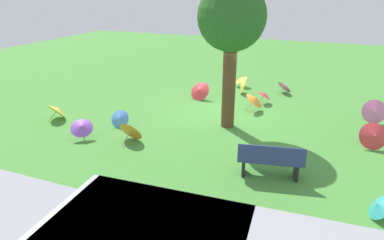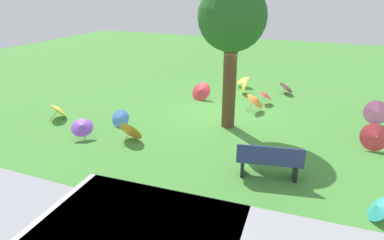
{
  "view_description": "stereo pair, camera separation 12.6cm",
  "coord_description": "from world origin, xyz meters",
  "px_view_note": "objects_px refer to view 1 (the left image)",
  "views": [
    {
      "loc": [
        -3.31,
        11.28,
        4.42
      ],
      "look_at": [
        0.26,
        2.35,
        0.6
      ],
      "focal_mm": 31.39,
      "sensor_mm": 36.0,
      "label": 1
    },
    {
      "loc": [
        -3.43,
        11.24,
        4.42
      ],
      "look_at": [
        0.26,
        2.35,
        0.6
      ],
      "focal_mm": 31.39,
      "sensor_mm": 36.0,
      "label": 2
    }
  ],
  "objects_px": {
    "parasol_purple_2": "(82,127)",
    "parasol_pink_1": "(375,112)",
    "parasol_yellow_1": "(242,86)",
    "parasol_orange_1": "(255,99)",
    "park_bench": "(270,161)",
    "parasol_yellow_2": "(241,79)",
    "parasol_red_0": "(374,136)",
    "parasol_blue_1": "(119,119)",
    "parasol_red_1": "(199,91)",
    "parasol_orange_0": "(132,130)",
    "parasol_teal_0": "(379,206)",
    "shade_tree": "(232,21)",
    "parasol_pink_0": "(285,86)",
    "parasol_red_3": "(265,94)",
    "parasol_yellow_0": "(58,110)"
  },
  "relations": [
    {
      "from": "parasol_purple_2",
      "to": "parasol_pink_1",
      "type": "height_order",
      "value": "parasol_pink_1"
    },
    {
      "from": "parasol_yellow_1",
      "to": "parasol_pink_1",
      "type": "bearing_deg",
      "value": 161.9
    },
    {
      "from": "parasol_orange_1",
      "to": "parasol_yellow_1",
      "type": "distance_m",
      "value": 2.27
    },
    {
      "from": "park_bench",
      "to": "parasol_yellow_2",
      "type": "bearing_deg",
      "value": -70.86
    },
    {
      "from": "parasol_orange_1",
      "to": "parasol_pink_1",
      "type": "bearing_deg",
      "value": -175.2
    },
    {
      "from": "parasol_red_0",
      "to": "parasol_blue_1",
      "type": "bearing_deg",
      "value": 9.81
    },
    {
      "from": "parasol_red_0",
      "to": "parasol_red_1",
      "type": "distance_m",
      "value": 6.82
    },
    {
      "from": "parasol_orange_0",
      "to": "parasol_teal_0",
      "type": "bearing_deg",
      "value": 168.6
    },
    {
      "from": "parasol_red_1",
      "to": "parasol_orange_0",
      "type": "bearing_deg",
      "value": 84.2
    },
    {
      "from": "parasol_red_0",
      "to": "parasol_yellow_2",
      "type": "relative_size",
      "value": 1.11
    },
    {
      "from": "parasol_purple_2",
      "to": "parasol_orange_0",
      "type": "bearing_deg",
      "value": -161.7
    },
    {
      "from": "parasol_teal_0",
      "to": "parasol_orange_1",
      "type": "distance_m",
      "value": 6.5
    },
    {
      "from": "parasol_yellow_2",
      "to": "shade_tree",
      "type": "bearing_deg",
      "value": 99.08
    },
    {
      "from": "parasol_pink_0",
      "to": "parasol_red_3",
      "type": "bearing_deg",
      "value": 71.83
    },
    {
      "from": "parasol_orange_1",
      "to": "parasol_pink_0",
      "type": "relative_size",
      "value": 0.9
    },
    {
      "from": "parasol_red_1",
      "to": "parasol_pink_1",
      "type": "relative_size",
      "value": 1.05
    },
    {
      "from": "shade_tree",
      "to": "parasol_red_3",
      "type": "distance_m",
      "value": 4.24
    },
    {
      "from": "parasol_teal_0",
      "to": "parasol_yellow_1",
      "type": "height_order",
      "value": "parasol_yellow_1"
    },
    {
      "from": "parasol_pink_1",
      "to": "park_bench",
      "type": "bearing_deg",
      "value": 61.0
    },
    {
      "from": "parasol_red_1",
      "to": "parasol_blue_1",
      "type": "height_order",
      "value": "parasol_red_1"
    },
    {
      "from": "shade_tree",
      "to": "parasol_red_0",
      "type": "xyz_separation_m",
      "value": [
        -4.44,
        0.1,
        -3.07
      ]
    },
    {
      "from": "parasol_teal_0",
      "to": "parasol_blue_1",
      "type": "relative_size",
      "value": 1.02
    },
    {
      "from": "parasol_pink_0",
      "to": "parasol_blue_1",
      "type": "bearing_deg",
      "value": 52.31
    },
    {
      "from": "parasol_teal_0",
      "to": "parasol_purple_2",
      "type": "relative_size",
      "value": 0.75
    },
    {
      "from": "parasol_red_3",
      "to": "parasol_pink_1",
      "type": "distance_m",
      "value": 3.98
    },
    {
      "from": "parasol_purple_2",
      "to": "shade_tree",
      "type": "bearing_deg",
      "value": -144.82
    },
    {
      "from": "parasol_pink_1",
      "to": "parasol_red_0",
      "type": "bearing_deg",
      "value": 84.57
    },
    {
      "from": "parasol_red_0",
      "to": "park_bench",
      "type": "bearing_deg",
      "value": 47.12
    },
    {
      "from": "parasol_yellow_2",
      "to": "parasol_orange_0",
      "type": "bearing_deg",
      "value": 77.37
    },
    {
      "from": "park_bench",
      "to": "parasol_red_0",
      "type": "bearing_deg",
      "value": -132.88
    },
    {
      "from": "shade_tree",
      "to": "parasol_orange_0",
      "type": "xyz_separation_m",
      "value": [
        2.39,
        2.24,
        -3.1
      ]
    },
    {
      "from": "parasol_red_3",
      "to": "parasol_pink_1",
      "type": "xyz_separation_m",
      "value": [
        -3.92,
        0.7,
        0.03
      ]
    },
    {
      "from": "parasol_teal_0",
      "to": "parasol_pink_1",
      "type": "xyz_separation_m",
      "value": [
        -0.4,
        -5.7,
        0.14
      ]
    },
    {
      "from": "parasol_yellow_1",
      "to": "parasol_blue_1",
      "type": "bearing_deg",
      "value": 61.09
    },
    {
      "from": "parasol_red_1",
      "to": "parasol_red_3",
      "type": "distance_m",
      "value": 2.69
    },
    {
      "from": "parasol_red_0",
      "to": "parasol_yellow_0",
      "type": "height_order",
      "value": "parasol_red_0"
    },
    {
      "from": "parasol_teal_0",
      "to": "parasol_blue_1",
      "type": "height_order",
      "value": "parasol_blue_1"
    },
    {
      "from": "parasol_orange_1",
      "to": "parasol_pink_1",
      "type": "distance_m",
      "value": 4.1
    },
    {
      "from": "parasol_yellow_0",
      "to": "parasol_pink_1",
      "type": "distance_m",
      "value": 11.11
    },
    {
      "from": "parasol_yellow_1",
      "to": "parasol_purple_2",
      "type": "bearing_deg",
      "value": 62.43
    },
    {
      "from": "parasol_orange_0",
      "to": "parasol_pink_0",
      "type": "distance_m",
      "value": 7.79
    },
    {
      "from": "park_bench",
      "to": "parasol_orange_1",
      "type": "distance_m",
      "value": 4.8
    },
    {
      "from": "shade_tree",
      "to": "parasol_red_1",
      "type": "xyz_separation_m",
      "value": [
        1.92,
        -2.37,
        -3.09
      ]
    },
    {
      "from": "parasol_red_0",
      "to": "parasol_yellow_1",
      "type": "distance_m",
      "value": 6.27
    },
    {
      "from": "parasol_red_1",
      "to": "parasol_purple_2",
      "type": "relative_size",
      "value": 1.05
    },
    {
      "from": "parasol_blue_1",
      "to": "parasol_orange_0",
      "type": "bearing_deg",
      "value": 141.11
    },
    {
      "from": "parasol_orange_1",
      "to": "parasol_pink_0",
      "type": "bearing_deg",
      "value": -104.89
    },
    {
      "from": "park_bench",
      "to": "parasol_pink_0",
      "type": "bearing_deg",
      "value": -85.52
    },
    {
      "from": "parasol_yellow_2",
      "to": "parasol_blue_1",
      "type": "bearing_deg",
      "value": 67.93
    },
    {
      "from": "parasol_red_1",
      "to": "shade_tree",
      "type": "bearing_deg",
      "value": 128.97
    }
  ]
}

